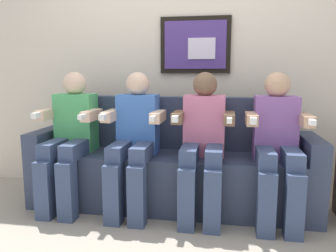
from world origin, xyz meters
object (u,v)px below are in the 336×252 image
Objects in this scene: person_left_center at (134,137)px; person_rightmost at (277,141)px; couch at (172,168)px; person_leftmost at (70,135)px; person_right_center at (203,139)px.

person_left_center and person_rightmost have the same top height.
couch is 2.08× the size of person_leftmost.
person_rightmost is at bearing 0.00° from person_left_center.
person_left_center is at bearing 0.00° from person_leftmost.
person_leftmost is 1.00× the size of person_rightmost.
person_left_center is 1.00× the size of person_right_center.
person_left_center is at bearing 180.00° from person_right_center.
person_leftmost is 1.00× the size of person_left_center.
person_rightmost is (0.54, 0.00, 0.00)m from person_right_center.
person_right_center is at bearing 0.00° from person_leftmost.
person_right_center is 1.00× the size of person_rightmost.
person_right_center is at bearing -31.94° from couch.
couch is 2.08× the size of person_rightmost.
person_left_center is 1.08m from person_rightmost.
person_rightmost is (1.62, 0.00, 0.00)m from person_leftmost.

